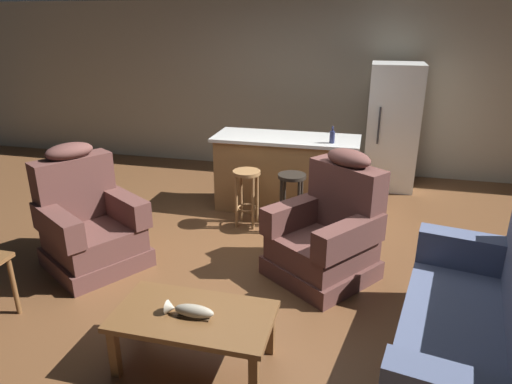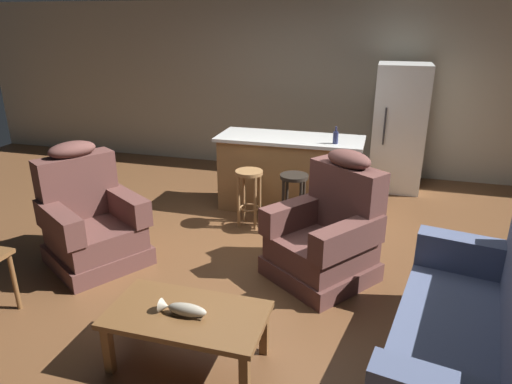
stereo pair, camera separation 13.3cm
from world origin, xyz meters
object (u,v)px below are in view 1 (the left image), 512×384
at_px(recliner_near_lamp, 89,224).
at_px(bar_stool_right, 292,192).
at_px(recliner_near_island, 328,234).
at_px(bottle_tall_green, 332,137).
at_px(refrigerator, 392,127).
at_px(coffee_table, 194,321).
at_px(fish_figurine, 189,311).
at_px(couch, 477,340).
at_px(kitchen_island, 285,173).
at_px(bar_stool_left, 247,188).

bearing_deg(recliner_near_lamp, bar_stool_right, 66.55).
height_order(recliner_near_island, bottle_tall_green, recliner_near_island).
bearing_deg(recliner_near_island, refrigerator, -156.20).
distance_m(coffee_table, recliner_near_island, 1.67).
relative_size(fish_figurine, refrigerator, 0.19).
distance_m(couch, kitchen_island, 3.24).
height_order(recliner_near_lamp, bar_stool_right, recliner_near_lamp).
bearing_deg(recliner_near_island, bar_stool_left, -94.24).
distance_m(fish_figurine, refrigerator, 4.47).
bearing_deg(couch, recliner_near_lamp, -3.15).
bearing_deg(kitchen_island, fish_figurine, -91.81).
height_order(recliner_near_lamp, kitchen_island, recliner_near_lamp).
xyz_separation_m(coffee_table, bar_stool_right, (0.27, 2.37, 0.11)).
height_order(couch, recliner_near_island, recliner_near_island).
height_order(kitchen_island, bottle_tall_green, bottle_tall_green).
distance_m(coffee_table, fish_figurine, 0.10).
height_order(recliner_near_island, kitchen_island, recliner_near_island).
distance_m(bar_stool_left, bar_stool_right, 0.53).
bearing_deg(recliner_near_lamp, bottle_tall_green, 69.92).
bearing_deg(recliner_near_island, bottle_tall_green, -138.48).
height_order(recliner_near_lamp, bottle_tall_green, recliner_near_lamp).
bearing_deg(coffee_table, kitchen_island, 88.44).
height_order(coffee_table, kitchen_island, kitchen_island).
height_order(coffee_table, bar_stool_right, bar_stool_right).
height_order(fish_figurine, recliner_near_lamp, recliner_near_lamp).
bearing_deg(coffee_table, recliner_near_island, 62.26).
bearing_deg(couch, refrigerator, -72.39).
bearing_deg(refrigerator, recliner_near_island, -102.61).
bearing_deg(kitchen_island, couch, -56.59).
height_order(fish_figurine, recliner_near_island, recliner_near_island).
bearing_deg(refrigerator, bar_stool_right, -121.34).
xyz_separation_m(coffee_table, bottle_tall_green, (0.66, 2.83, 0.66)).
distance_m(coffee_table, refrigerator, 4.45).
bearing_deg(recliner_near_island, fish_figurine, 8.71).
height_order(recliner_near_island, refrigerator, refrigerator).
bearing_deg(couch, bar_stool_left, -33.73).
height_order(couch, bar_stool_left, couch).
height_order(couch, recliner_near_lamp, recliner_near_lamp).
xyz_separation_m(couch, recliner_near_lamp, (-3.40, 0.83, 0.08)).
height_order(coffee_table, fish_figurine, fish_figurine).
bearing_deg(couch, bar_stool_right, -41.86).
bearing_deg(bar_stool_right, fish_figurine, -96.77).
bearing_deg(coffee_table, bottle_tall_green, 76.95).
relative_size(recliner_near_island, kitchen_island, 0.67).
xyz_separation_m(recliner_near_lamp, refrigerator, (2.92, 3.07, 0.46)).
bearing_deg(refrigerator, kitchen_island, -137.37).
bearing_deg(bar_stool_left, recliner_near_island, -40.64).
bearing_deg(coffee_table, bar_stool_right, 83.48).
relative_size(bar_stool_left, bottle_tall_green, 3.37).
distance_m(kitchen_island, refrigerator, 1.82).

